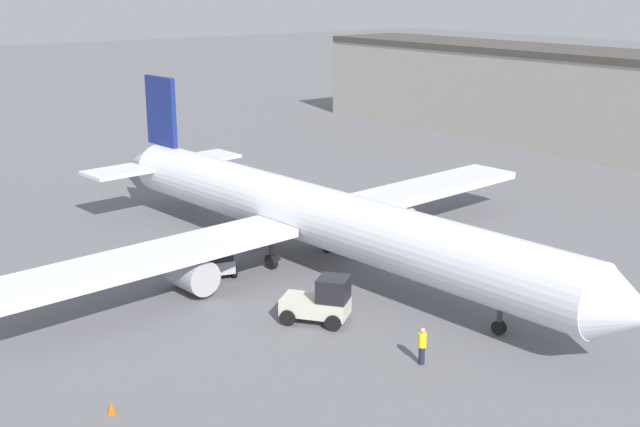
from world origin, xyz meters
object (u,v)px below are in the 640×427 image
Objects in this scene: airplane at (309,215)px; safety_cone_near at (111,407)px; ground_crew_worker at (422,345)px; baggage_tug at (321,301)px; belt_loader_truck at (214,258)px.

safety_cone_near is (9.49, -17.13, -2.86)m from airplane.
baggage_tug is at bearing -111.39° from ground_crew_worker.
ground_crew_worker is at bearing 21.11° from belt_loader_truck.
airplane is 9.17m from baggage_tug.
airplane reaches higher than ground_crew_worker.
baggage_tug is 6.82× the size of safety_cone_near.
airplane is 12.28× the size of belt_loader_truck.
safety_cone_near is at bearing -29.59° from belt_loader_truck.
airplane reaches higher than safety_cone_near.
baggage_tug is at bearing -37.81° from airplane.
safety_cone_near is (11.33, -11.47, -0.81)m from belt_loader_truck.
safety_cone_near is at bearing -46.91° from ground_crew_worker.
airplane is 78.76× the size of safety_cone_near.
baggage_tug reaches higher than belt_loader_truck.
baggage_tug is at bearing 20.40° from belt_loader_truck.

